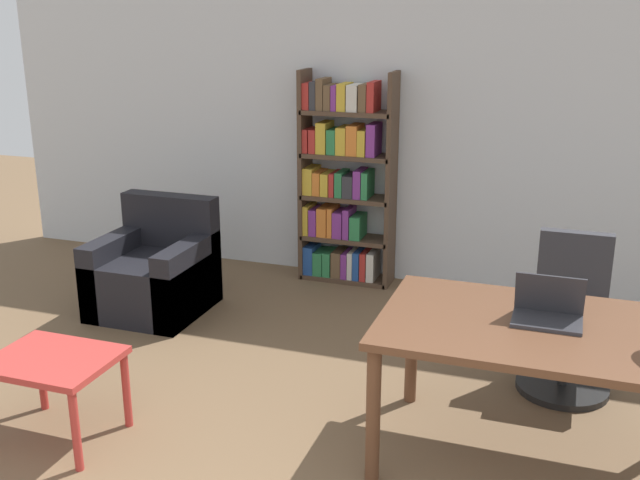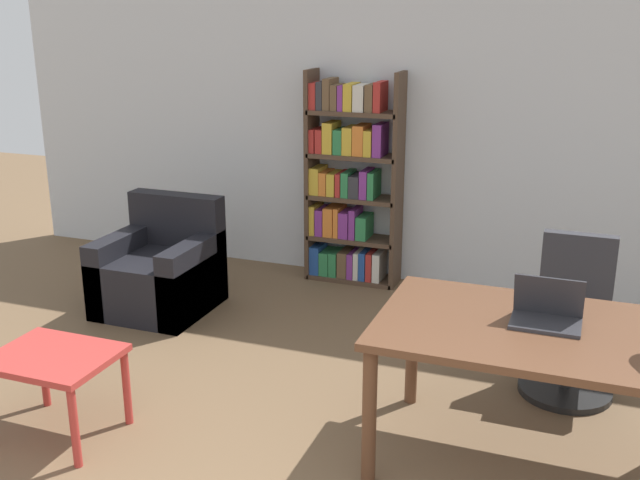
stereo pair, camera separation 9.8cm
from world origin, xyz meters
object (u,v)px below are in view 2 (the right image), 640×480
(side_table_blue, at_px, (54,366))
(office_chair, at_px, (571,326))
(bookshelf, at_px, (349,184))
(laptop, at_px, (547,314))
(desk, at_px, (541,345))
(armchair, at_px, (160,273))

(side_table_blue, bearing_deg, office_chair, 30.57)
(office_chair, bearing_deg, bookshelf, 143.60)
(laptop, xyz_separation_m, office_chair, (0.11, 0.86, -0.40))
(laptop, bearing_deg, desk, -99.90)
(office_chair, height_order, bookshelf, bookshelf)
(side_table_blue, distance_m, armchair, 1.82)
(desk, xyz_separation_m, office_chair, (0.12, 0.92, -0.26))
(side_table_blue, bearing_deg, desk, 13.63)
(office_chair, bearing_deg, laptop, -97.30)
(side_table_blue, bearing_deg, laptop, 14.92)
(laptop, height_order, armchair, laptop)
(laptop, distance_m, bookshelf, 2.84)
(bookshelf, bearing_deg, desk, -52.71)
(laptop, relative_size, side_table_blue, 0.52)
(office_chair, relative_size, armchair, 1.13)
(desk, bearing_deg, office_chair, 82.53)
(office_chair, xyz_separation_m, side_table_blue, (-2.55, -1.50, -0.01))
(laptop, height_order, office_chair, laptop)
(desk, height_order, side_table_blue, desk)
(laptop, height_order, bookshelf, bookshelf)
(laptop, bearing_deg, armchair, 159.13)
(bookshelf, bearing_deg, armchair, -135.44)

